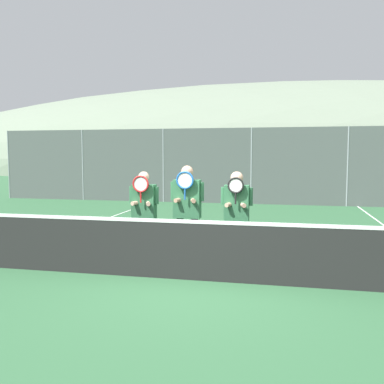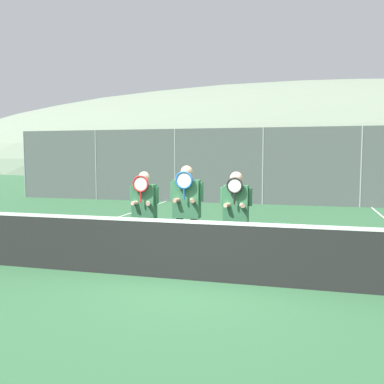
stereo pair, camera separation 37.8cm
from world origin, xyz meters
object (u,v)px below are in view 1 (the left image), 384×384
object	(u,v)px
player_center_right	(237,210)
car_center	(346,180)
player_leftmost	(144,209)
player_center_left	(187,206)
car_far_left	(124,177)
car_left_of_center	(232,178)

from	to	relation	value
player_center_right	car_center	distance (m)	12.69
player_leftmost	player_center_left	world-z (taller)	player_center_left
player_leftmost	player_center_left	bearing A→B (deg)	-0.62
car_far_left	player_center_right	bearing A→B (deg)	-60.30
player_center_right	car_left_of_center	distance (m)	12.60
player_center_left	player_center_right	xyz separation A→B (m)	(0.89, 0.07, -0.06)
player_leftmost	player_center_right	xyz separation A→B (m)	(1.72, 0.06, 0.02)
player_center_right	car_center	xyz separation A→B (m)	(3.45, 12.21, -0.13)
car_center	player_leftmost	bearing A→B (deg)	-112.83
player_center_left	car_far_left	xyz separation A→B (m)	(-5.96, 12.09, -0.18)
car_left_of_center	car_center	distance (m)	5.05
player_center_left	car_left_of_center	size ratio (longest dim) A/B	0.41
player_center_right	car_center	size ratio (longest dim) A/B	0.42
car_far_left	car_left_of_center	size ratio (longest dim) A/B	1.02
player_center_left	car_center	size ratio (longest dim) A/B	0.44
player_center_right	car_far_left	world-z (taller)	car_far_left
player_center_right	player_center_left	bearing A→B (deg)	-175.81
player_center_left	car_center	world-z (taller)	player_center_left
player_leftmost	car_left_of_center	xyz separation A→B (m)	(0.13, 12.56, -0.10)
car_left_of_center	player_center_left	bearing A→B (deg)	-86.80
player_leftmost	player_center_right	distance (m)	1.72
player_center_right	car_far_left	size ratio (longest dim) A/B	0.38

